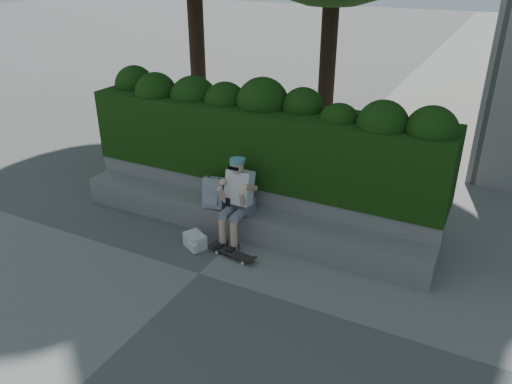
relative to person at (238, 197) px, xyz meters
The scene contains 8 objects.
ground 1.31m from the person, 92.52° to the right, with size 80.00×80.00×0.00m, color slate.
bench_ledge 0.56m from the person, 104.53° to the left, with size 6.00×0.45×0.45m, color gray.
planter_wall 0.76m from the person, 94.10° to the left, with size 6.00×0.50×0.75m, color gray.
hedge 1.07m from the person, 93.06° to the left, with size 6.00×1.00×1.20m, color black.
person is the anchor object (origin of this frame).
skateboard 0.85m from the person, 70.74° to the right, with size 0.72×0.28×0.07m.
backpack_plaid 0.48m from the person, behind, with size 0.33×0.18×0.49m, color #B4B3B8.
backpack_ground 0.94m from the person, 134.84° to the right, with size 0.35×0.24×0.22m, color silver.
Camera 1 is at (3.41, -4.88, 4.12)m, focal length 35.00 mm.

